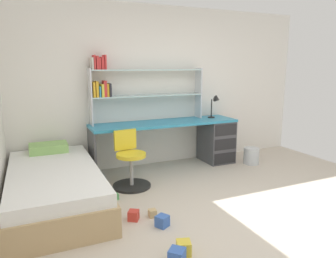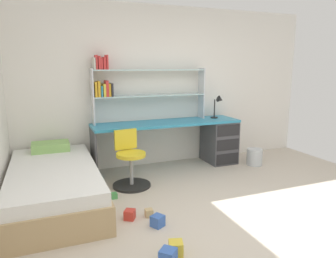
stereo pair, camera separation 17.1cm
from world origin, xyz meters
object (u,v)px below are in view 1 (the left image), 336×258
Objects in this scene: toy_block_green_4 at (115,197)px; bed_platform at (54,186)px; toy_block_yellow_0 at (184,248)px; swivel_chair at (130,165)px; desk_lamp at (216,103)px; toy_block_blue_5 at (162,221)px; desk at (201,138)px; bookshelf_hutch at (131,84)px; toy_block_red_3 at (134,215)px; waste_bin at (251,156)px; toy_block_natural_2 at (152,213)px; toy_block_blue_1 at (177,256)px.

bed_platform is at bearing 167.57° from toy_block_green_4.
bed_platform is 17.05× the size of toy_block_yellow_0.
toy_block_yellow_0 is (-0.05, -1.72, -0.24)m from swivel_chair.
desk_lamp is 2.64m from toy_block_blue_5.
bookshelf_hutch is (-1.15, 0.18, 0.91)m from desk.
waste_bin is at bearing 24.12° from toy_block_red_3.
desk reaches higher than waste_bin.
toy_block_yellow_0 reaches higher than toy_block_natural_2.
swivel_chair is 9.24× the size of toy_block_natural_2.
bookshelf_hutch is at bearing 35.86° from bed_platform.
toy_block_blue_5 is (0.96, -1.00, -0.17)m from bed_platform.
toy_block_yellow_0 is at bearing -91.93° from toy_block_blue_5.
toy_block_green_4 is (-0.26, 0.61, -0.01)m from toy_block_natural_2.
desk is at bearing 16.86° from bed_platform.
toy_block_natural_2 is at bearing 93.87° from toy_block_blue_5.
waste_bin is at bearing -41.19° from desk_lamp.
desk_lamp is 1.41× the size of waste_bin.
bed_platform reaches higher than toy_block_blue_5.
toy_block_yellow_0 is 1.15× the size of toy_block_red_3.
toy_block_green_4 is at bearing 94.18° from toy_block_red_3.
desk_lamp is at bearing -6.22° from bookshelf_hutch.
bed_platform is 28.72× the size of toy_block_green_4.
desk is at bearing -8.80° from bookshelf_hutch.
desk_lamp reaches higher than bed_platform.
swivel_chair is 0.53m from toy_block_green_4.
toy_block_red_3 is 1.46× the size of toy_block_green_4.
desk_lamp reaches higher than desk.
toy_block_red_3 is 0.91× the size of toy_block_blue_5.
desk is 1.14× the size of bed_platform.
toy_block_natural_2 is (-1.45, -1.49, -0.40)m from desk.
desk_lamp is at bearing 52.48° from toy_block_yellow_0.
desk reaches higher than bed_platform.
toy_block_blue_1 reaches higher than toy_block_blue_5.
toy_block_natural_2 is at bearing -134.24° from desk.
desk is 2.52m from bed_platform.
desk_lamp is 2.40m from toy_block_green_4.
swivel_chair is 0.37× the size of bed_platform.
toy_block_blue_5 reaches higher than toy_block_red_3.
bookshelf_hutch is 2.86m from toy_block_blue_1.
bed_platform is at bearing 140.95° from toy_block_natural_2.
swivel_chair is 10.58× the size of toy_block_green_4.
desk is 1.29× the size of bookshelf_hutch.
bed_platform is 0.73m from toy_block_green_4.
toy_block_green_4 is 0.90m from toy_block_blue_5.
bookshelf_hutch reaches higher than toy_block_green_4.
toy_block_natural_2 is (-1.75, -1.51, -0.97)m from desk_lamp.
toy_block_yellow_0 reaches higher than toy_block_green_4.
swivel_chair is 1.74m from toy_block_yellow_0.
toy_block_blue_5 is at bearing -72.30° from toy_block_green_4.
bookshelf_hutch is 0.88× the size of bed_platform.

